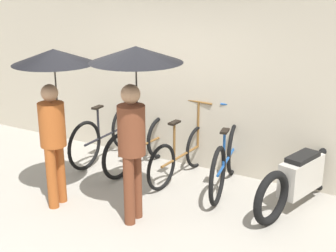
{
  "coord_description": "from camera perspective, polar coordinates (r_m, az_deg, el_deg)",
  "views": [
    {
      "loc": [
        3.27,
        -3.94,
        2.83
      ],
      "look_at": [
        0.51,
        0.94,
        1.0
      ],
      "focal_mm": 50.0,
      "sensor_mm": 36.0,
      "label": 1
    }
  ],
  "objects": [
    {
      "name": "ground_plane",
      "position": [
        5.85,
        -9.14,
        -11.12
      ],
      "size": [
        30.0,
        30.0,
        0.0
      ],
      "primitive_type": "plane",
      "color": "gray"
    },
    {
      "name": "back_wall",
      "position": [
        7.08,
        1.18,
        5.56
      ],
      "size": [
        11.13,
        0.12,
        2.59
      ],
      "color": "#B2A893",
      "rests_on": "ground"
    },
    {
      "name": "parked_bicycle_0",
      "position": [
        7.52,
        -7.53,
        -1.01
      ],
      "size": [
        0.44,
        1.83,
        1.08
      ],
      "rotation": [
        0.0,
        0.0,
        1.58
      ],
      "color": "black",
      "rests_on": "ground"
    },
    {
      "name": "parked_bicycle_1",
      "position": [
        7.09,
        -3.31,
        -2.3
      ],
      "size": [
        0.44,
        1.7,
        1.11
      ],
      "rotation": [
        0.0,
        0.0,
        1.47
      ],
      "color": "black",
      "rests_on": "ground"
    },
    {
      "name": "parked_bicycle_2",
      "position": [
        6.75,
        1.59,
        -3.51
      ],
      "size": [
        0.44,
        1.62,
        1.04
      ],
      "rotation": [
        0.0,
        0.0,
        1.49
      ],
      "color": "black",
      "rests_on": "ground"
    },
    {
      "name": "parked_bicycle_3",
      "position": [
        6.46,
        7.13,
        -4.16
      ],
      "size": [
        0.5,
        1.79,
        1.06
      ],
      "rotation": [
        0.0,
        0.0,
        1.75
      ],
      "color": "black",
      "rests_on": "ground"
    },
    {
      "name": "pedestrian_leading",
      "position": [
        5.82,
        -13.79,
        4.98
      ],
      "size": [
        1.0,
        1.0,
        1.98
      ],
      "rotation": [
        0.0,
        0.0,
        0.14
      ],
      "color": "#9E4C1E",
      "rests_on": "ground"
    },
    {
      "name": "pedestrian_center",
      "position": [
        5.25,
        -4.12,
        5.09
      ],
      "size": [
        1.06,
        1.06,
        2.07
      ],
      "rotation": [
        0.0,
        0.0,
        0.08
      ],
      "color": "brown",
      "rests_on": "ground"
    },
    {
      "name": "motorcycle",
      "position": [
        6.16,
        15.9,
        -6.06
      ],
      "size": [
        0.77,
        1.95,
        0.9
      ],
      "rotation": [
        0.0,
        0.0,
        1.3
      ],
      "color": "black",
      "rests_on": "ground"
    }
  ]
}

